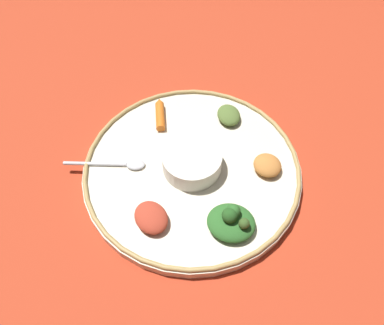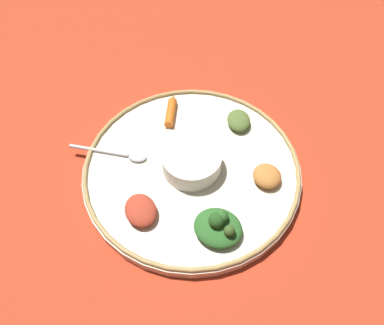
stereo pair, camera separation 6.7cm
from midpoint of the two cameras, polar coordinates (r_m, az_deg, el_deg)
name	(u,v)px [view 2 (the right image)]	position (r m, az deg, el deg)	size (l,w,h in m)	color
ground_plane	(192,173)	(0.70, 2.74, -1.84)	(2.40, 2.40, 0.00)	#B7381E
platter	(192,170)	(0.69, 2.77, -1.39)	(0.40, 0.40, 0.02)	beige
platter_rim	(192,166)	(0.68, 2.81, -0.78)	(0.39, 0.39, 0.01)	tan
center_bowl	(192,161)	(0.67, 2.88, 0.09)	(0.11, 0.11, 0.04)	silver
spoon	(121,154)	(0.70, -8.01, 1.09)	(0.05, 0.15, 0.01)	silver
greens_pile	(219,226)	(0.61, 7.23, -9.76)	(0.09, 0.10, 0.05)	#2D6628
carrot_near_spoon	(171,110)	(0.76, -0.59, 7.70)	(0.08, 0.02, 0.02)	orange
mound_squash	(267,176)	(0.68, 14.08, -2.20)	(0.05, 0.05, 0.02)	#C67A38
mound_berbere_red	(141,210)	(0.63, -4.65, -7.42)	(0.06, 0.05, 0.02)	#B73D28
mound_collards	(239,120)	(0.75, 9.66, 6.09)	(0.05, 0.04, 0.02)	#567033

